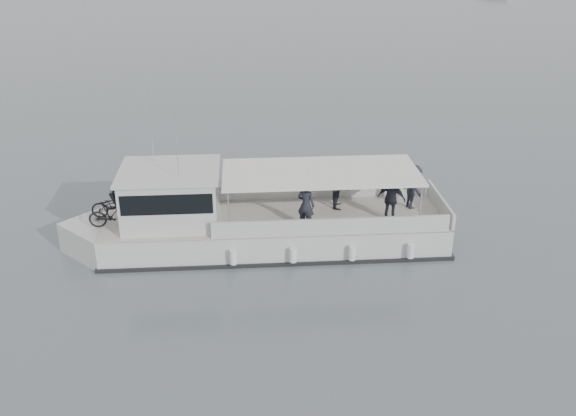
{
  "coord_description": "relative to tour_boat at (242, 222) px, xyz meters",
  "views": [
    {
      "loc": [
        4.8,
        -21.34,
        11.83
      ],
      "look_at": [
        2.62,
        0.9,
        1.6
      ],
      "focal_mm": 40.0,
      "sensor_mm": 36.0,
      "label": 1
    }
  ],
  "objects": [
    {
      "name": "tour_boat",
      "position": [
        0.0,
        0.0,
        0.0
      ],
      "size": [
        15.04,
        5.83,
        6.26
      ],
      "rotation": [
        0.0,
        0.0,
        0.17
      ],
      "color": "silver",
      "rests_on": "ground"
    },
    {
      "name": "ground",
      "position": [
        -0.84,
        -0.68,
        -1.03
      ],
      "size": [
        1400.0,
        1400.0,
        0.0
      ],
      "primitive_type": "plane",
      "color": "#556064",
      "rests_on": "ground"
    }
  ]
}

